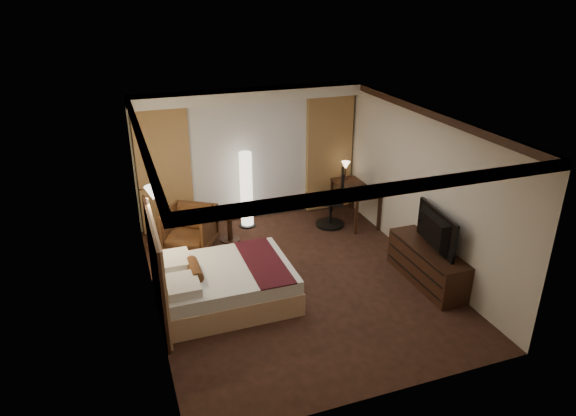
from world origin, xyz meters
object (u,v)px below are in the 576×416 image
object	(u,v)px
floor_lamp	(246,190)
office_chair	(331,198)
television	(430,229)
armchair	(189,227)
side_table	(230,227)
dresser	(427,264)
bed	(227,284)
desk	(354,204)

from	to	relation	value
floor_lamp	office_chair	size ratio (longest dim) A/B	1.32
television	armchair	bearing A→B (deg)	60.56
side_table	television	distance (m)	3.72
dresser	television	size ratio (longest dim) A/B	1.41
bed	desk	bearing A→B (deg)	32.32
bed	dresser	xyz separation A→B (m)	(3.20, -0.55, 0.03)
office_chair	television	xyz separation A→B (m)	(0.58, -2.49, 0.37)
office_chair	dresser	distance (m)	2.58
bed	television	distance (m)	3.29
floor_lamp	dresser	xyz separation A→B (m)	(2.19, -3.04, -0.47)
floor_lamp	armchair	bearing A→B (deg)	-155.74
bed	floor_lamp	bearing A→B (deg)	67.89
armchair	desk	xyz separation A→B (m)	(3.38, 0.06, -0.06)
floor_lamp	office_chair	bearing A→B (deg)	-19.20
side_table	television	size ratio (longest dim) A/B	0.49
side_table	bed	bearing A→B (deg)	-104.95
armchair	office_chair	distance (m)	2.83
armchair	dresser	bearing A→B (deg)	-4.14
dresser	side_table	bearing A→B (deg)	136.66
armchair	side_table	bearing A→B (deg)	34.83
bed	side_table	xyz separation A→B (m)	(0.53, 1.97, -0.01)
side_table	desk	xyz separation A→B (m)	(2.62, 0.02, 0.09)
office_chair	dresser	size ratio (longest dim) A/B	0.73
side_table	desk	world-z (taller)	desk
bed	dresser	distance (m)	3.25
bed	office_chair	size ratio (longest dim) A/B	1.66
desk	bed	bearing A→B (deg)	-147.68
office_chair	dresser	world-z (taller)	office_chair
bed	side_table	bearing A→B (deg)	75.05
desk	floor_lamp	bearing A→B (deg)	166.85
side_table	dresser	world-z (taller)	dresser
dresser	television	bearing A→B (deg)	-180.00
bed	floor_lamp	xyz separation A→B (m)	(1.01, 2.49, 0.49)
desk	television	distance (m)	2.61
office_chair	dresser	xyz separation A→B (m)	(0.61, -2.49, -0.28)
bed	floor_lamp	distance (m)	2.74
dresser	office_chair	bearing A→B (deg)	103.76
office_chair	television	bearing A→B (deg)	-52.88
armchair	side_table	world-z (taller)	armchair
bed	armchair	xyz separation A→B (m)	(-0.23, 1.93, 0.14)
office_chair	television	distance (m)	2.59
dresser	bed	bearing A→B (deg)	170.25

